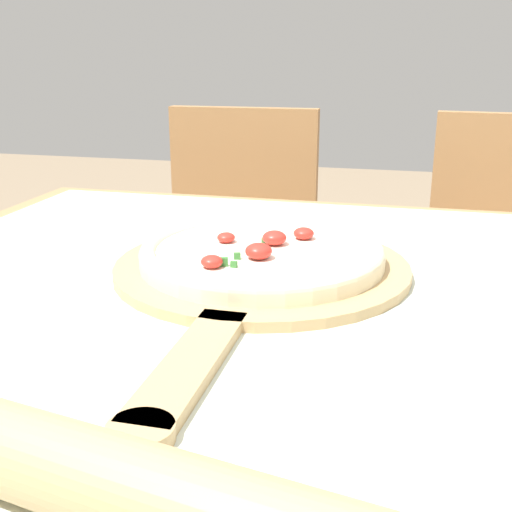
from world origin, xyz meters
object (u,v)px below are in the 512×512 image
at_px(chair_left, 236,260).
at_px(chair_right, 507,281).
at_px(pizza_peel, 257,274).
at_px(rolling_pin, 110,482).
at_px(pizza, 262,253).

xyz_separation_m(chair_left, chair_right, (0.65, -0.00, 0.00)).
distance_m(pizza_peel, chair_left, 0.86).
bearing_deg(pizza_peel, chair_left, 107.56).
distance_m(pizza_peel, rolling_pin, 0.42).
bearing_deg(pizza, pizza_peel, -90.05).
xyz_separation_m(pizza, rolling_pin, (0.02, -0.45, 0.00)).
bearing_deg(chair_left, pizza_peel, -73.70).
bearing_deg(pizza, rolling_pin, -87.81).
height_order(pizza, chair_left, chair_left).
height_order(pizza_peel, chair_left, chair_left).
height_order(rolling_pin, chair_right, chair_right).
bearing_deg(pizza_peel, pizza, 89.95).
distance_m(pizza_peel, pizza, 0.03).
height_order(pizza_peel, pizza, pizza).
height_order(pizza_peel, rolling_pin, rolling_pin).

